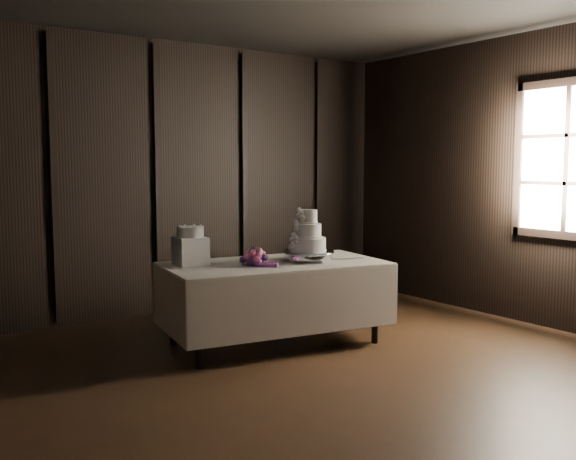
{
  "coord_description": "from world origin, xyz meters",
  "views": [
    {
      "loc": [
        -2.8,
        -3.11,
        1.64
      ],
      "look_at": [
        0.52,
        1.72,
        1.05
      ],
      "focal_mm": 40.0,
      "sensor_mm": 36.0,
      "label": 1
    }
  ],
  "objects_px": {
    "display_table": "(275,300)",
    "box_pedestal": "(191,251)",
    "small_cake": "(190,232)",
    "bouquet": "(255,258)",
    "wedding_cake": "(307,235)",
    "cake_stand": "(308,256)"
  },
  "relations": [
    {
      "from": "display_table",
      "to": "box_pedestal",
      "type": "bearing_deg",
      "value": 165.27
    },
    {
      "from": "small_cake",
      "to": "bouquet",
      "type": "bearing_deg",
      "value": -35.27
    },
    {
      "from": "wedding_cake",
      "to": "bouquet",
      "type": "height_order",
      "value": "wedding_cake"
    },
    {
      "from": "display_table",
      "to": "bouquet",
      "type": "relative_size",
      "value": 5.32
    },
    {
      "from": "display_table",
      "to": "box_pedestal",
      "type": "xyz_separation_m",
      "value": [
        -0.69,
        0.3,
        0.47
      ]
    },
    {
      "from": "display_table",
      "to": "box_pedestal",
      "type": "relative_size",
      "value": 8.17
    },
    {
      "from": "display_table",
      "to": "cake_stand",
      "type": "height_order",
      "value": "cake_stand"
    },
    {
      "from": "display_table",
      "to": "wedding_cake",
      "type": "relative_size",
      "value": 5.48
    },
    {
      "from": "cake_stand",
      "to": "box_pedestal",
      "type": "xyz_separation_m",
      "value": [
        -1.01,
        0.39,
        0.08
      ]
    },
    {
      "from": "bouquet",
      "to": "small_cake",
      "type": "relative_size",
      "value": 1.68
    },
    {
      "from": "wedding_cake",
      "to": "box_pedestal",
      "type": "bearing_deg",
      "value": 159.77
    },
    {
      "from": "wedding_cake",
      "to": "small_cake",
      "type": "relative_size",
      "value": 1.64
    },
    {
      "from": "display_table",
      "to": "small_cake",
      "type": "bearing_deg",
      "value": 165.27
    },
    {
      "from": "cake_stand",
      "to": "small_cake",
      "type": "xyz_separation_m",
      "value": [
        -1.01,
        0.39,
        0.25
      ]
    },
    {
      "from": "display_table",
      "to": "wedding_cake",
      "type": "distance_m",
      "value": 0.66
    },
    {
      "from": "cake_stand",
      "to": "bouquet",
      "type": "xyz_separation_m",
      "value": [
        -0.54,
        0.07,
        0.02
      ]
    },
    {
      "from": "wedding_cake",
      "to": "cake_stand",
      "type": "bearing_deg",
      "value": 32.29
    },
    {
      "from": "box_pedestal",
      "to": "small_cake",
      "type": "relative_size",
      "value": 1.1
    },
    {
      "from": "display_table",
      "to": "small_cake",
      "type": "distance_m",
      "value": 0.99
    },
    {
      "from": "wedding_cake",
      "to": "bouquet",
      "type": "relative_size",
      "value": 0.97
    },
    {
      "from": "box_pedestal",
      "to": "small_cake",
      "type": "bearing_deg",
      "value": 0.0
    },
    {
      "from": "wedding_cake",
      "to": "box_pedestal",
      "type": "xyz_separation_m",
      "value": [
        -0.98,
        0.41,
        -0.12
      ]
    }
  ]
}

